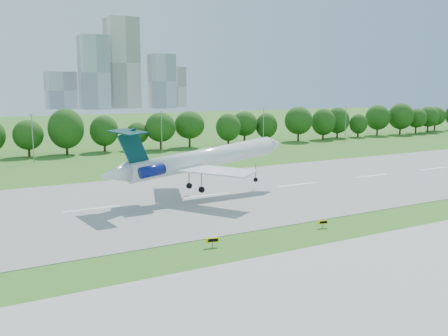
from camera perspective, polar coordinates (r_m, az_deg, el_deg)
ground at (r=67.21m, az=7.80°, el=-7.19°), size 600.00×600.00×0.00m
runway at (r=87.78m, az=-2.07°, el=-3.18°), size 400.00×45.00×0.08m
taxiway at (r=54.70m, az=19.44°, el=-11.48°), size 400.00×23.00×0.08m
tree_line at (r=149.08m, az=-13.96°, el=4.07°), size 288.40×8.40×10.40m
light_poles at (r=138.81m, az=-13.86°, el=3.77°), size 175.90×0.25×12.19m
skyline at (r=463.48m, az=-11.94°, el=10.47°), size 127.00×52.00×80.00m
airliner at (r=85.54m, az=-3.28°, el=0.99°), size 36.33×26.24×11.39m
taxi_sign_left at (r=60.08m, az=-1.32°, el=-8.25°), size 1.64×0.54×1.15m
taxi_sign_centre at (r=69.38m, az=11.24°, el=-6.10°), size 1.47×0.45×1.03m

